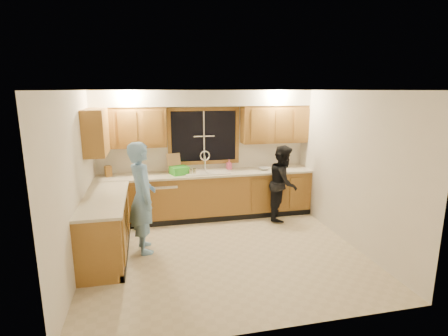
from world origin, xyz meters
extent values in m
plane|color=beige|center=(0.00, 0.00, 0.00)|extent=(4.20, 4.20, 0.00)
plane|color=white|center=(0.00, 0.00, 2.50)|extent=(4.20, 4.20, 0.00)
plane|color=white|center=(0.00, 1.90, 1.25)|extent=(4.20, 0.00, 4.20)
plane|color=white|center=(-2.10, 0.00, 1.25)|extent=(0.00, 3.80, 3.80)
plane|color=white|center=(2.10, 0.00, 1.25)|extent=(0.00, 3.80, 3.80)
cube|color=#9F6D2E|center=(0.00, 1.60, 0.44)|extent=(4.20, 0.60, 0.88)
cube|color=#9F6D2E|center=(-1.80, 0.35, 0.44)|extent=(0.60, 1.90, 0.88)
cube|color=beige|center=(0.00, 1.58, 0.90)|extent=(4.20, 0.63, 0.04)
cube|color=beige|center=(-1.79, 0.35, 0.90)|extent=(0.63, 1.90, 0.04)
cube|color=#9F6D2E|center=(-1.43, 1.73, 1.83)|extent=(1.35, 0.33, 0.75)
cube|color=#9F6D2E|center=(1.43, 1.73, 1.83)|extent=(1.35, 0.33, 0.75)
cube|color=#9F6D2E|center=(-1.94, 1.12, 1.83)|extent=(0.33, 0.90, 0.75)
cube|color=white|center=(0.00, 1.72, 2.35)|extent=(4.20, 0.35, 0.30)
cube|color=black|center=(0.00, 1.90, 1.60)|extent=(1.30, 0.01, 1.00)
cube|color=#9F6D2E|center=(0.00, 1.89, 2.14)|extent=(1.44, 0.03, 0.07)
cube|color=#9F6D2E|center=(0.00, 1.89, 1.07)|extent=(1.44, 0.03, 0.07)
cube|color=#9F6D2E|center=(-0.69, 1.89, 1.60)|extent=(0.07, 0.03, 1.00)
cube|color=#9F6D2E|center=(0.69, 1.89, 1.60)|extent=(0.07, 0.03, 1.00)
cube|color=white|center=(0.00, 1.60, 0.93)|extent=(0.86, 0.52, 0.03)
cube|color=white|center=(-0.21, 1.60, 0.84)|extent=(0.38, 0.42, 0.18)
cube|color=white|center=(0.21, 1.60, 0.84)|extent=(0.38, 0.42, 0.18)
cylinder|color=white|center=(0.00, 1.80, 1.08)|extent=(0.04, 0.04, 0.28)
torus|color=white|center=(0.00, 1.80, 1.22)|extent=(0.21, 0.03, 0.21)
cube|color=silver|center=(-0.85, 1.59, 0.41)|extent=(0.60, 0.56, 0.82)
cube|color=silver|center=(-1.80, -0.22, 0.45)|extent=(0.58, 0.75, 0.90)
imported|color=#79ADE4|center=(-1.23, 0.36, 0.87)|extent=(0.52, 0.70, 1.75)
imported|color=black|center=(1.45, 1.20, 0.73)|extent=(0.84, 0.90, 1.47)
cube|color=olive|center=(-1.85, 1.67, 1.02)|extent=(0.14, 0.13, 0.21)
cube|color=tan|center=(-0.62, 1.82, 1.10)|extent=(0.29, 0.17, 0.36)
cube|color=green|center=(-0.54, 1.58, 0.99)|extent=(0.39, 0.38, 0.15)
imported|color=#E55790|center=(0.49, 1.79, 1.02)|extent=(0.10, 0.11, 0.20)
imported|color=silver|center=(1.17, 1.57, 0.95)|extent=(0.23, 0.23, 0.05)
cylinder|color=beige|center=(-0.34, 1.47, 0.98)|extent=(0.07, 0.07, 0.11)
cylinder|color=beige|center=(-0.26, 1.49, 0.98)|extent=(0.08, 0.08, 0.12)
camera|label=1|loc=(-1.11, -4.97, 2.51)|focal=28.00mm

